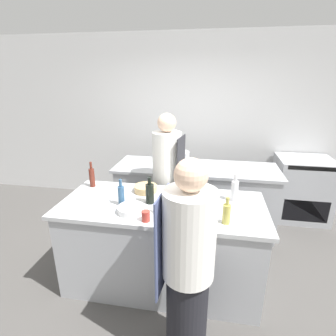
{
  "coord_description": "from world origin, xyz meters",
  "views": [
    {
      "loc": [
        0.46,
        -2.29,
        2.12
      ],
      "look_at": [
        0.0,
        0.35,
        1.19
      ],
      "focal_mm": 28.0,
      "sensor_mm": 36.0,
      "label": 1
    }
  ],
  "objects_px": {
    "bottle_sauce": "(92,177)",
    "bottle_water": "(121,195)",
    "bowl_prep_small": "(204,205)",
    "stockpot": "(178,159)",
    "bottle_olive_oil": "(227,213)",
    "bottle_cooking_oil": "(150,193)",
    "oven_range": "(301,189)",
    "bowl_wooden_salad": "(146,189)",
    "cup": "(146,216)",
    "bottle_vinegar": "(235,190)",
    "chef_at_stove": "(167,182)",
    "chef_at_prep_near": "(188,267)",
    "bottle_wine": "(167,204)",
    "bowl_ceramic_blue": "(174,198)",
    "bowl_mixing_large": "(131,209)"
  },
  "relations": [
    {
      "from": "chef_at_stove",
      "to": "bottle_vinegar",
      "type": "xyz_separation_m",
      "value": [
        0.78,
        -0.52,
        0.18
      ]
    },
    {
      "from": "bowl_wooden_salad",
      "to": "stockpot",
      "type": "bearing_deg",
      "value": 75.99
    },
    {
      "from": "bowl_ceramic_blue",
      "to": "bottle_sauce",
      "type": "bearing_deg",
      "value": 166.64
    },
    {
      "from": "bottle_olive_oil",
      "to": "bottle_vinegar",
      "type": "distance_m",
      "value": 0.47
    },
    {
      "from": "bottle_cooking_oil",
      "to": "bottle_sauce",
      "type": "height_order",
      "value": "bottle_sauce"
    },
    {
      "from": "bowl_mixing_large",
      "to": "bowl_ceramic_blue",
      "type": "height_order",
      "value": "bowl_ceramic_blue"
    },
    {
      "from": "bottle_cooking_oil",
      "to": "bottle_wine",
      "type": "bearing_deg",
      "value": -46.53
    },
    {
      "from": "oven_range",
      "to": "bottle_olive_oil",
      "type": "height_order",
      "value": "bottle_olive_oil"
    },
    {
      "from": "chef_at_stove",
      "to": "bottle_olive_oil",
      "type": "relative_size",
      "value": 7.15
    },
    {
      "from": "chef_at_prep_near",
      "to": "bowl_prep_small",
      "type": "bearing_deg",
      "value": -1.75
    },
    {
      "from": "bowl_ceramic_blue",
      "to": "bowl_mixing_large",
      "type": "bearing_deg",
      "value": -142.23
    },
    {
      "from": "chef_at_prep_near",
      "to": "bottle_wine",
      "type": "relative_size",
      "value": 5.55
    },
    {
      "from": "bottle_olive_oil",
      "to": "bottle_wine",
      "type": "bearing_deg",
      "value": 175.98
    },
    {
      "from": "bottle_vinegar",
      "to": "bowl_ceramic_blue",
      "type": "height_order",
      "value": "bottle_vinegar"
    },
    {
      "from": "chef_at_prep_near",
      "to": "bowl_mixing_large",
      "type": "height_order",
      "value": "chef_at_prep_near"
    },
    {
      "from": "bottle_olive_oil",
      "to": "cup",
      "type": "xyz_separation_m",
      "value": [
        -0.68,
        -0.08,
        -0.05
      ]
    },
    {
      "from": "bottle_olive_oil",
      "to": "bowl_wooden_salad",
      "type": "height_order",
      "value": "bottle_olive_oil"
    },
    {
      "from": "bottle_olive_oil",
      "to": "stockpot",
      "type": "distance_m",
      "value": 1.57
    },
    {
      "from": "bottle_cooking_oil",
      "to": "cup",
      "type": "relative_size",
      "value": 2.88
    },
    {
      "from": "chef_at_prep_near",
      "to": "bottle_water",
      "type": "height_order",
      "value": "chef_at_prep_near"
    },
    {
      "from": "chef_at_stove",
      "to": "cup",
      "type": "height_order",
      "value": "chef_at_stove"
    },
    {
      "from": "bottle_vinegar",
      "to": "bottle_sauce",
      "type": "distance_m",
      "value": 1.57
    },
    {
      "from": "stockpot",
      "to": "chef_at_prep_near",
      "type": "bearing_deg",
      "value": -80.11
    },
    {
      "from": "bowl_mixing_large",
      "to": "bowl_wooden_salad",
      "type": "height_order",
      "value": "bowl_wooden_salad"
    },
    {
      "from": "bottle_sauce",
      "to": "bottle_water",
      "type": "height_order",
      "value": "bottle_sauce"
    },
    {
      "from": "oven_range",
      "to": "bowl_wooden_salad",
      "type": "bearing_deg",
      "value": -144.46
    },
    {
      "from": "stockpot",
      "to": "cup",
      "type": "bearing_deg",
      "value": -92.76
    },
    {
      "from": "bottle_wine",
      "to": "stockpot",
      "type": "distance_m",
      "value": 1.41
    },
    {
      "from": "bottle_olive_oil",
      "to": "bowl_ceramic_blue",
      "type": "bearing_deg",
      "value": 147.27
    },
    {
      "from": "bottle_wine",
      "to": "oven_range",
      "type": "bearing_deg",
      "value": 48.22
    },
    {
      "from": "oven_range",
      "to": "cup",
      "type": "height_order",
      "value": "cup"
    },
    {
      "from": "bowl_prep_small",
      "to": "stockpot",
      "type": "distance_m",
      "value": 1.29
    },
    {
      "from": "chef_at_stove",
      "to": "bottle_water",
      "type": "distance_m",
      "value": 0.88
    },
    {
      "from": "oven_range",
      "to": "chef_at_stove",
      "type": "distance_m",
      "value": 2.23
    },
    {
      "from": "bottle_vinegar",
      "to": "bottle_sauce",
      "type": "xyz_separation_m",
      "value": [
        -1.57,
        0.09,
        0.0
      ]
    },
    {
      "from": "bottle_wine",
      "to": "bottle_olive_oil",
      "type": "bearing_deg",
      "value": -4.02
    },
    {
      "from": "bowl_mixing_large",
      "to": "cup",
      "type": "distance_m",
      "value": 0.22
    },
    {
      "from": "bottle_vinegar",
      "to": "bottle_cooking_oil",
      "type": "height_order",
      "value": "bottle_vinegar"
    },
    {
      "from": "bowl_wooden_salad",
      "to": "bottle_wine",
      "type": "bearing_deg",
      "value": -56.02
    },
    {
      "from": "bottle_sauce",
      "to": "cup",
      "type": "xyz_separation_m",
      "value": [
        0.79,
        -0.63,
        -0.07
      ]
    },
    {
      "from": "stockpot",
      "to": "bottle_olive_oil",
      "type": "bearing_deg",
      "value": -67.07
    },
    {
      "from": "bowl_ceramic_blue",
      "to": "stockpot",
      "type": "distance_m",
      "value": 1.13
    },
    {
      "from": "bowl_prep_small",
      "to": "bowl_wooden_salad",
      "type": "height_order",
      "value": "bowl_prep_small"
    },
    {
      "from": "bottle_olive_oil",
      "to": "bottle_cooking_oil",
      "type": "height_order",
      "value": "bottle_cooking_oil"
    },
    {
      "from": "bottle_wine",
      "to": "stockpot",
      "type": "bearing_deg",
      "value": 93.86
    },
    {
      "from": "chef_at_prep_near",
      "to": "cup",
      "type": "distance_m",
      "value": 0.58
    },
    {
      "from": "bowl_ceramic_blue",
      "to": "bottle_cooking_oil",
      "type": "bearing_deg",
      "value": -165.22
    },
    {
      "from": "oven_range",
      "to": "bottle_vinegar",
      "type": "bearing_deg",
      "value": -126.72
    },
    {
      "from": "chef_at_stove",
      "to": "bottle_sauce",
      "type": "relative_size",
      "value": 5.9
    },
    {
      "from": "chef_at_stove",
      "to": "bottle_vinegar",
      "type": "distance_m",
      "value": 0.95
    }
  ]
}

